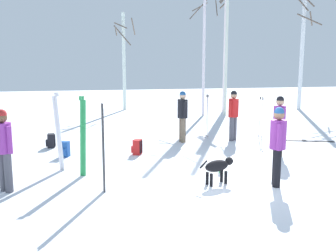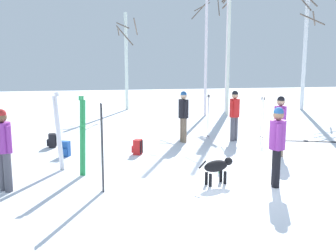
{
  "view_description": "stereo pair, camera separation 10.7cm",
  "coord_description": "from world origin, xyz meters",
  "px_view_note": "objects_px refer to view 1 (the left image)",
  "views": [
    {
      "loc": [
        -2.73,
        -7.5,
        2.62
      ],
      "look_at": [
        -0.69,
        1.95,
        1.0
      ],
      "focal_mm": 40.03,
      "sensor_mm": 36.0,
      "label": 1
    },
    {
      "loc": [
        -2.63,
        -7.52,
        2.62
      ],
      "look_at": [
        -0.69,
        1.95,
        1.0
      ],
      "focal_mm": 40.03,
      "sensor_mm": 36.0,
      "label": 2
    }
  ],
  "objects_px": {
    "ski_pair_lying_0": "(306,141)",
    "birch_tree_0": "(124,59)",
    "person_2": "(278,141)",
    "birch_tree_4": "(303,39)",
    "ski_pair_planted_2": "(83,137)",
    "person_4": "(4,145)",
    "person_0": "(183,113)",
    "birch_tree_2": "(227,34)",
    "ski_pair_planted_1": "(103,149)",
    "person_1": "(279,122)",
    "backpack_1": "(64,149)",
    "backpack_0": "(51,141)",
    "ski_poles_0": "(261,116)",
    "dog": "(218,167)",
    "birch_tree_3": "(226,40)",
    "person_3": "(233,112)",
    "ski_pair_planted_0": "(58,132)",
    "ski_poles_1": "(207,115)",
    "water_bottle_0": "(220,168)",
    "birch_tree_1": "(204,34)",
    "backpack_2": "(137,147)"
  },
  "relations": [
    {
      "from": "backpack_1",
      "to": "backpack_0",
      "type": "bearing_deg",
      "value": 110.31
    },
    {
      "from": "person_4",
      "to": "ski_pair_planted_1",
      "type": "distance_m",
      "value": 2.03
    },
    {
      "from": "birch_tree_0",
      "to": "person_2",
      "type": "bearing_deg",
      "value": -82.54
    },
    {
      "from": "person_0",
      "to": "water_bottle_0",
      "type": "distance_m",
      "value": 3.79
    },
    {
      "from": "ski_pair_planted_1",
      "to": "dog",
      "type": "bearing_deg",
      "value": 0.12
    },
    {
      "from": "birch_tree_1",
      "to": "birch_tree_3",
      "type": "bearing_deg",
      "value": 39.72
    },
    {
      "from": "person_1",
      "to": "backpack_1",
      "type": "height_order",
      "value": "person_1"
    },
    {
      "from": "dog",
      "to": "birch_tree_4",
      "type": "xyz_separation_m",
      "value": [
        9.16,
        11.86,
        3.55
      ]
    },
    {
      "from": "ski_pair_planted_0",
      "to": "ski_pair_lying_0",
      "type": "height_order",
      "value": "ski_pair_planted_0"
    },
    {
      "from": "ski_poles_0",
      "to": "dog",
      "type": "bearing_deg",
      "value": -125.39
    },
    {
      "from": "person_2",
      "to": "birch_tree_4",
      "type": "distance_m",
      "value": 14.91
    },
    {
      "from": "ski_poles_1",
      "to": "backpack_2",
      "type": "distance_m",
      "value": 3.37
    },
    {
      "from": "person_1",
      "to": "dog",
      "type": "bearing_deg",
      "value": -140.9
    },
    {
      "from": "ski_pair_planted_2",
      "to": "person_4",
      "type": "bearing_deg",
      "value": -153.85
    },
    {
      "from": "ski_pair_planted_0",
      "to": "birch_tree_3",
      "type": "bearing_deg",
      "value": 51.18
    },
    {
      "from": "ski_pair_planted_2",
      "to": "backpack_1",
      "type": "bearing_deg",
      "value": 105.62
    },
    {
      "from": "person_2",
      "to": "backpack_0",
      "type": "xyz_separation_m",
      "value": [
        -5.11,
        4.9,
        -0.77
      ]
    },
    {
      "from": "ski_pair_lying_0",
      "to": "birch_tree_0",
      "type": "bearing_deg",
      "value": 117.09
    },
    {
      "from": "person_2",
      "to": "dog",
      "type": "xyz_separation_m",
      "value": [
        -1.18,
        0.39,
        -0.59
      ]
    },
    {
      "from": "person_0",
      "to": "birch_tree_2",
      "type": "xyz_separation_m",
      "value": [
        3.76,
        5.93,
        3.09
      ]
    },
    {
      "from": "person_3",
      "to": "ski_poles_1",
      "type": "relative_size",
      "value": 1.11
    },
    {
      "from": "person_0",
      "to": "ski_poles_1",
      "type": "height_order",
      "value": "person_0"
    },
    {
      "from": "ski_pair_lying_0",
      "to": "person_1",
      "type": "bearing_deg",
      "value": -139.66
    },
    {
      "from": "person_0",
      "to": "person_3",
      "type": "height_order",
      "value": "same"
    },
    {
      "from": "ski_poles_1",
      "to": "birch_tree_2",
      "type": "bearing_deg",
      "value": 63.33
    },
    {
      "from": "ski_pair_planted_1",
      "to": "birch_tree_0",
      "type": "distance_m",
      "value": 14.06
    },
    {
      "from": "person_2",
      "to": "backpack_1",
      "type": "bearing_deg",
      "value": 142.1
    },
    {
      "from": "ski_poles_1",
      "to": "backpack_1",
      "type": "height_order",
      "value": "ski_poles_1"
    },
    {
      "from": "person_1",
      "to": "ski_poles_0",
      "type": "height_order",
      "value": "person_1"
    },
    {
      "from": "birch_tree_1",
      "to": "birch_tree_3",
      "type": "relative_size",
      "value": 1.06
    },
    {
      "from": "backpack_1",
      "to": "ski_pair_planted_0",
      "type": "bearing_deg",
      "value": -91.44
    },
    {
      "from": "dog",
      "to": "ski_poles_0",
      "type": "bearing_deg",
      "value": 54.61
    },
    {
      "from": "birch_tree_3",
      "to": "person_3",
      "type": "bearing_deg",
      "value": -108.45
    },
    {
      "from": "dog",
      "to": "birch_tree_3",
      "type": "distance_m",
      "value": 13.22
    },
    {
      "from": "ski_pair_planted_1",
      "to": "ski_pair_lying_0",
      "type": "xyz_separation_m",
      "value": [
        6.96,
        3.72,
        -0.9
      ]
    },
    {
      "from": "dog",
      "to": "birch_tree_2",
      "type": "relative_size",
      "value": 0.11
    },
    {
      "from": "ski_pair_lying_0",
      "to": "water_bottle_0",
      "type": "distance_m",
      "value": 5.08
    },
    {
      "from": "ski_pair_planted_0",
      "to": "birch_tree_3",
      "type": "xyz_separation_m",
      "value": [
        8.08,
        10.04,
        2.9
      ]
    },
    {
      "from": "person_2",
      "to": "person_4",
      "type": "relative_size",
      "value": 1.0
    },
    {
      "from": "person_4",
      "to": "backpack_1",
      "type": "distance_m",
      "value": 3.04
    },
    {
      "from": "person_0",
      "to": "person_1",
      "type": "height_order",
      "value": "same"
    },
    {
      "from": "ski_pair_planted_2",
      "to": "backpack_0",
      "type": "height_order",
      "value": "ski_pair_planted_2"
    },
    {
      "from": "ski_pair_lying_0",
      "to": "water_bottle_0",
      "type": "bearing_deg",
      "value": -144.78
    },
    {
      "from": "person_4",
      "to": "backpack_1",
      "type": "height_order",
      "value": "person_4"
    },
    {
      "from": "person_4",
      "to": "backpack_0",
      "type": "relative_size",
      "value": 3.9
    },
    {
      "from": "backpack_1",
      "to": "ski_poles_0",
      "type": "bearing_deg",
      "value": 10.59
    },
    {
      "from": "ski_pair_planted_0",
      "to": "ski_poles_1",
      "type": "height_order",
      "value": "ski_pair_planted_0"
    },
    {
      "from": "ski_pair_lying_0",
      "to": "birch_tree_4",
      "type": "height_order",
      "value": "birch_tree_4"
    },
    {
      "from": "dog",
      "to": "person_3",
      "type": "bearing_deg",
      "value": 64.36
    },
    {
      "from": "person_1",
      "to": "person_2",
      "type": "height_order",
      "value": "same"
    }
  ]
}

